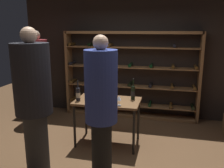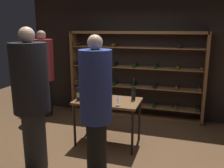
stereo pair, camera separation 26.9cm
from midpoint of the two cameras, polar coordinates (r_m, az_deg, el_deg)
ground_plane at (r=4.21m, az=1.85°, el=-16.19°), size 10.05×10.05×0.00m
back_wall at (r=5.69m, az=7.48°, el=6.70°), size 5.37×0.10×2.87m
wine_rack at (r=5.55m, az=6.79°, el=1.93°), size 3.12×0.32×2.01m
tasting_table at (r=4.26m, az=0.80°, el=-5.00°), size 1.14×0.69×0.82m
person_bystander_dark_jacket at (r=3.11m, az=-1.40°, el=-4.72°), size 0.43×0.43×1.99m
person_guest_blue_shirt at (r=3.51m, az=-16.72°, el=-2.46°), size 0.51×0.51×2.09m
person_bystander_red_print at (r=5.78m, az=-14.83°, el=3.28°), size 0.49×0.49×2.02m
wine_bottle_gold_foil at (r=4.34m, az=-0.13°, el=-1.85°), size 0.08×0.08×0.33m
wine_bottle_black_capsule at (r=4.25m, az=6.98°, el=-2.03°), size 0.08×0.08×0.38m
wine_bottle_red_label at (r=4.22m, az=-6.21°, el=-2.19°), size 0.08×0.08×0.36m
wine_glass_stemmed_right at (r=4.40m, az=1.03°, el=-1.69°), size 0.08×0.08×0.15m
wine_glass_stemmed_center at (r=3.91m, az=3.41°, el=-3.52°), size 0.08×0.08×0.16m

